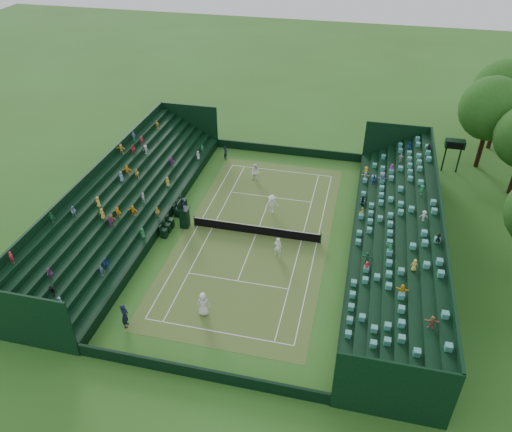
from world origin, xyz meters
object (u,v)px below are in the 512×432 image
object	(u,v)px
tennis_net	(256,230)
player_near_west	(203,304)
player_far_west	(256,173)
umpire_chair	(184,215)
player_near_east	(278,247)
player_far_east	(272,204)

from	to	relation	value
tennis_net	player_near_west	world-z (taller)	player_near_west
player_far_west	umpire_chair	bearing A→B (deg)	-99.29
umpire_chair	player_near_east	distance (m)	9.37
player_near_west	player_far_west	size ratio (longest dim) A/B	1.03
umpire_chair	player_far_west	xyz separation A→B (m)	(4.39, 9.56, -0.30)
umpire_chair	tennis_net	bearing A→B (deg)	2.86
tennis_net	player_far_east	world-z (taller)	player_far_east
tennis_net	player_near_east	xyz separation A→B (m)	(2.49, -2.55, 0.42)
umpire_chair	player_far_east	bearing A→B (deg)	29.08
tennis_net	player_far_west	size ratio (longest dim) A/B	6.03
tennis_net	umpire_chair	distance (m)	6.66
player_near_east	player_far_west	distance (m)	12.69
tennis_net	umpire_chair	size ratio (longest dim) A/B	3.92
player_far_west	player_far_east	distance (m)	6.22
player_far_west	tennis_net	bearing A→B (deg)	-61.12
player_near_west	player_far_east	bearing A→B (deg)	-106.48
player_far_west	player_near_east	bearing A→B (deg)	-52.87
tennis_net	umpire_chair	world-z (taller)	umpire_chair
player_near_west	player_near_east	distance (m)	8.81
player_near_east	player_far_east	xyz separation A→B (m)	(-1.82, 6.27, 0.02)
umpire_chair	player_near_west	size ratio (longest dim) A/B	1.50
player_far_west	player_far_east	bearing A→B (deg)	-46.98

